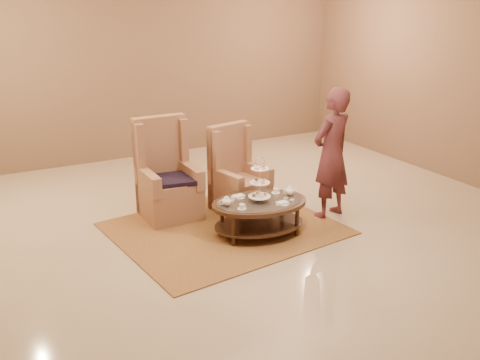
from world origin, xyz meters
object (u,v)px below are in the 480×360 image
armchair_left (167,184)px  person (332,154)px  tea_table (259,207)px  armchair_right (237,182)px

armchair_left → person: (1.94, -1.06, 0.43)m
tea_table → armchair_left: size_ratio=0.98×
armchair_left → tea_table: bearing=-56.1°
tea_table → person: 1.27m
tea_table → armchair_right: size_ratio=1.10×
armchair_left → armchair_right: (0.93, -0.26, -0.05)m
tea_table → armchair_left: armchair_left is taller
tea_table → person: bearing=12.3°
armchair_left → armchair_right: size_ratio=1.12×
tea_table → armchair_left: bearing=132.2°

